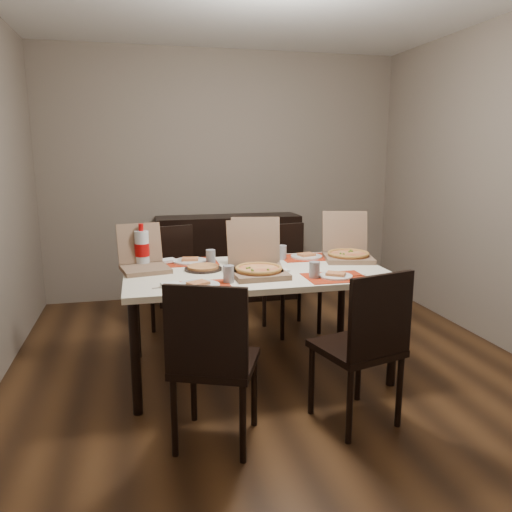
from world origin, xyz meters
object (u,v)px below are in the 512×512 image
at_px(dining_table, 256,279).
at_px(chair_far_right, 288,272).
at_px(sideboard, 229,258).
at_px(chair_near_left, 212,358).
at_px(chair_far_left, 175,276).
at_px(pizza_box_center, 257,267).
at_px(soda_bottle, 142,249).
at_px(chair_near_right, 365,342).
at_px(dip_bowl, 265,262).

height_order(dining_table, chair_far_right, chair_far_right).
distance_m(sideboard, chair_near_left, 2.79).
relative_size(chair_far_left, chair_far_right, 1.00).
height_order(chair_far_right, pizza_box_center, pizza_box_center).
distance_m(sideboard, chair_far_right, 1.08).
relative_size(chair_near_left, soda_bottle, 2.98).
xyz_separation_m(chair_near_left, chair_far_right, (0.93, 1.71, 0.00)).
bearing_deg(sideboard, chair_far_left, -124.48).
relative_size(chair_far_right, pizza_box_center, 2.31).
bearing_deg(sideboard, soda_bottle, -120.17).
bearing_deg(chair_far_left, chair_near_right, -62.69).
relative_size(chair_near_right, soda_bottle, 2.98).
bearing_deg(soda_bottle, dip_bowl, -5.53).
xyz_separation_m(pizza_box_center, soda_bottle, (-0.75, 0.42, 0.08)).
relative_size(dining_table, chair_far_left, 1.94).
bearing_deg(dip_bowl, chair_near_left, -117.14).
distance_m(sideboard, soda_bottle, 1.85).
bearing_deg(sideboard, chair_near_right, -83.89).
distance_m(chair_near_right, soda_bottle, 1.70).
distance_m(chair_near_left, chair_far_left, 1.81).
height_order(chair_near_right, soda_bottle, soda_bottle).
distance_m(dining_table, chair_far_left, 1.06).
xyz_separation_m(chair_near_left, chair_far_left, (-0.05, 1.81, 0.00)).
bearing_deg(chair_far_right, soda_bottle, -156.92).
relative_size(sideboard, chair_near_right, 1.61).
relative_size(sideboard, dip_bowl, 14.26).
distance_m(chair_far_right, pizza_box_center, 1.12).
bearing_deg(chair_far_left, soda_bottle, -113.18).
distance_m(chair_near_left, dip_bowl, 1.25).
height_order(dip_bowl, soda_bottle, soda_bottle).
height_order(dining_table, chair_far_left, chair_far_left).
bearing_deg(dip_bowl, chair_near_right, -73.75).
height_order(chair_near_right, dip_bowl, chair_near_right).
bearing_deg(chair_near_right, dining_table, 115.94).
distance_m(chair_near_left, chair_near_right, 0.87).
bearing_deg(chair_near_right, dip_bowl, 106.25).
relative_size(chair_far_left, soda_bottle, 2.98).
height_order(chair_far_left, pizza_box_center, pizza_box_center).
bearing_deg(chair_near_left, chair_far_left, 91.72).
bearing_deg(chair_near_right, chair_near_left, -178.71).
height_order(sideboard, pizza_box_center, pizza_box_center).
bearing_deg(chair_near_right, sideboard, 96.11).
distance_m(chair_far_left, pizza_box_center, 1.19).
relative_size(sideboard, chair_far_left, 1.61).
bearing_deg(soda_bottle, pizza_box_center, -29.37).
bearing_deg(soda_bottle, sideboard, 59.83).
xyz_separation_m(chair_near_right, chair_far_left, (-0.92, 1.79, 0.00)).
bearing_deg(dining_table, soda_bottle, 159.92).
xyz_separation_m(dining_table, soda_bottle, (-0.77, 0.28, 0.20)).
bearing_deg(chair_far_right, pizza_box_center, -117.97).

